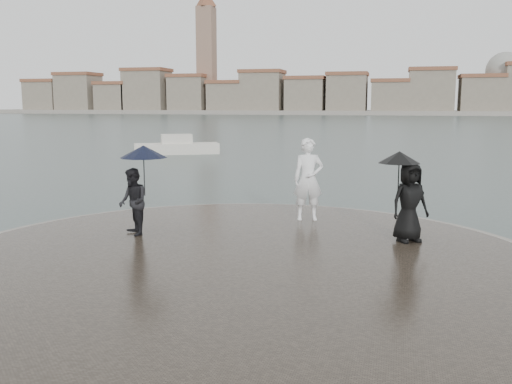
# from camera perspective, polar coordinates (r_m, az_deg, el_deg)

# --- Properties ---
(ground) EXTENTS (400.00, 400.00, 0.00)m
(ground) POSITION_cam_1_polar(r_m,az_deg,el_deg) (8.20, -8.49, -15.21)
(ground) COLOR #2B3835
(ground) RESTS_ON ground
(kerb_ring) EXTENTS (12.50, 12.50, 0.32)m
(kerb_ring) POSITION_cam_1_polar(r_m,az_deg,el_deg) (11.26, -1.62, -7.50)
(kerb_ring) COLOR gray
(kerb_ring) RESTS_ON ground
(quay_tip) EXTENTS (11.90, 11.90, 0.36)m
(quay_tip) POSITION_cam_1_polar(r_m,az_deg,el_deg) (11.25, -1.63, -7.40)
(quay_tip) COLOR #2D261E
(quay_tip) RESTS_ON ground
(statue) EXTENTS (0.87, 0.68, 2.10)m
(statue) POSITION_cam_1_polar(r_m,az_deg,el_deg) (14.59, 5.25, 1.27)
(statue) COLOR white
(statue) RESTS_ON quay_tip
(visitor_left) EXTENTS (1.25, 1.10, 2.04)m
(visitor_left) POSITION_cam_1_polar(r_m,az_deg,el_deg) (13.12, -11.88, 0.64)
(visitor_left) COLOR black
(visitor_left) RESTS_ON quay_tip
(visitor_right) EXTENTS (1.21, 1.02, 1.95)m
(visitor_right) POSITION_cam_1_polar(r_m,az_deg,el_deg) (12.70, 14.89, -0.04)
(visitor_right) COLOR black
(visitor_right) RESTS_ON quay_tip
(far_skyline) EXTENTS (260.00, 20.00, 37.00)m
(far_skyline) POSITION_cam_1_polar(r_m,az_deg,el_deg) (167.87, 11.09, 9.50)
(far_skyline) COLOR gray
(far_skyline) RESTS_ON ground
(boats) EXTENTS (42.12, 14.97, 1.50)m
(boats) POSITION_cam_1_polar(r_m,az_deg,el_deg) (41.30, 19.62, 4.27)
(boats) COLOR beige
(boats) RESTS_ON ground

